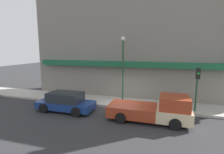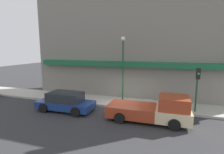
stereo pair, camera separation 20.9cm
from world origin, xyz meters
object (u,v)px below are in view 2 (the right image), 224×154
parked_car (66,102)px  traffic_light (197,82)px  pickup_truck (154,110)px  fire_hydrant (77,97)px  street_lamp (123,62)px

parked_car → traffic_light: 9.94m
pickup_truck → fire_hydrant: pickup_truck is taller
pickup_truck → traffic_light: 3.96m
pickup_truck → fire_hydrant: bearing=160.9°
fire_hydrant → street_lamp: street_lamp is taller
parked_car → traffic_light: traffic_light is taller
fire_hydrant → street_lamp: 5.26m
pickup_truck → traffic_light: (2.84, 2.22, 1.64)m
pickup_truck → parked_car: size_ratio=1.22×
parked_car → fire_hydrant: size_ratio=6.86×
pickup_truck → street_lamp: (-2.91, 3.11, 2.89)m
fire_hydrant → traffic_light: (9.85, -0.06, 1.94)m
parked_car → fire_hydrant: bearing=96.1°
fire_hydrant → traffic_light: size_ratio=0.20×
pickup_truck → traffic_light: size_ratio=1.65×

